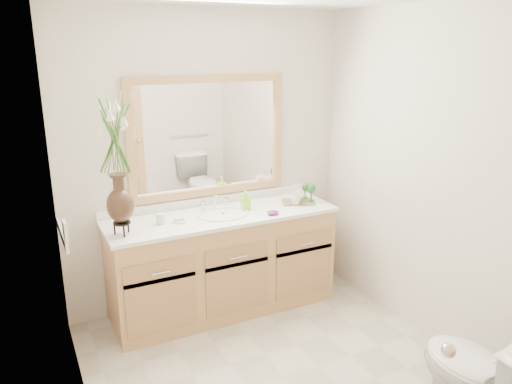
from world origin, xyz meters
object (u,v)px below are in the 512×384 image
tumbler (160,219)px  tray (298,202)px  flower_vase (116,148)px  soap_bottle (246,201)px  toilet (480,379)px

tumbler → tray: tumbler is taller
flower_vase → soap_bottle: (1.02, 0.12, -0.55)m
toilet → soap_bottle: soap_bottle is taller
tumbler → toilet: bearing=-58.2°
tumbler → flower_vase: bearing=-161.8°
flower_vase → tray: (1.49, 0.08, -0.61)m
toilet → tray: size_ratio=2.82×
soap_bottle → tray: bearing=2.1°
soap_bottle → tray: (0.47, -0.04, -0.06)m
toilet → tray: 1.97m
toilet → soap_bottle: (-0.49, 1.95, 0.53)m
tumbler → tray: size_ratio=0.30×
flower_vase → soap_bottle: bearing=6.6°
toilet → soap_bottle: bearing=-76.0°
toilet → tumbler: 2.33m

